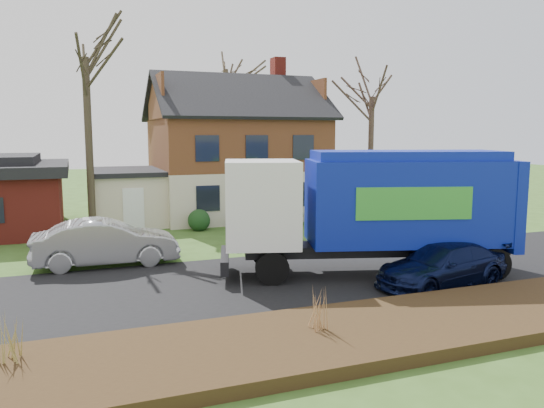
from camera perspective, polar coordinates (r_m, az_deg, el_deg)
name	(u,v)px	position (r m, az deg, el deg)	size (l,w,h in m)	color
ground	(301,278)	(17.66, 3.09, -7.95)	(120.00, 120.00, 0.00)	#324F1A
road	(301,278)	(17.66, 3.09, -7.91)	(80.00, 7.00, 0.02)	black
mulch_verge	(390,328)	(13.17, 12.62, -12.93)	(80.00, 3.50, 0.30)	black
main_house	(228,146)	(30.65, -4.79, 6.26)	(12.95, 8.95, 9.26)	beige
garbage_truck	(375,204)	(18.03, 11.06, 0.03)	(10.05, 5.19, 4.16)	black
silver_sedan	(106,243)	(20.01, -17.43, -3.98)	(1.77, 5.07, 1.67)	#9A9CA1
navy_wagon	(442,265)	(17.42, 17.84, -6.27)	(1.86, 4.58, 1.33)	black
tree_front_west	(84,30)	(26.44, -19.59, 17.24)	(3.82, 3.82, 11.35)	#3D3324
tree_front_east	(372,77)	(31.10, 10.76, 13.29)	(3.49, 3.49, 9.70)	#453329
tree_back	(225,51)	(38.07, -5.04, 16.06)	(3.92, 3.92, 12.42)	#453829
grass_clump_west	(9,337)	(11.78, -26.41, -12.73)	(0.37, 0.31, 0.99)	olive
grass_clump_mid	(316,309)	(12.22, 4.78, -11.23)	(0.35, 0.29, 0.98)	#AE7D4C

